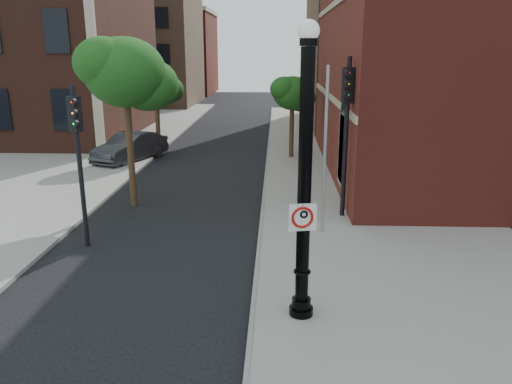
{
  "coord_description": "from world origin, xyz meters",
  "views": [
    {
      "loc": [
        2.54,
        -9.31,
        5.59
      ],
      "look_at": [
        2.06,
        2.0,
        2.35
      ],
      "focal_mm": 35.0,
      "sensor_mm": 36.0,
      "label": 1
    }
  ],
  "objects_px": {
    "parked_car": "(130,147)",
    "no_parking_sign": "(303,217)",
    "lamppost": "(304,193)",
    "traffic_signal_right": "(347,112)",
    "traffic_signal_left": "(77,141)"
  },
  "relations": [
    {
      "from": "parked_car",
      "to": "no_parking_sign",
      "type": "bearing_deg",
      "value": -39.63
    },
    {
      "from": "lamppost",
      "to": "parked_car",
      "type": "distance_m",
      "value": 17.6
    },
    {
      "from": "parked_car",
      "to": "traffic_signal_right",
      "type": "distance_m",
      "value": 13.47
    },
    {
      "from": "no_parking_sign",
      "to": "traffic_signal_right",
      "type": "distance_m",
      "value": 7.2
    },
    {
      "from": "lamppost",
      "to": "traffic_signal_right",
      "type": "bearing_deg",
      "value": 75.81
    },
    {
      "from": "no_parking_sign",
      "to": "parked_car",
      "type": "relative_size",
      "value": 0.13
    },
    {
      "from": "no_parking_sign",
      "to": "traffic_signal_right",
      "type": "relative_size",
      "value": 0.11
    },
    {
      "from": "traffic_signal_left",
      "to": "traffic_signal_right",
      "type": "relative_size",
      "value": 0.87
    },
    {
      "from": "lamppost",
      "to": "traffic_signal_right",
      "type": "relative_size",
      "value": 1.14
    },
    {
      "from": "traffic_signal_left",
      "to": "traffic_signal_right",
      "type": "bearing_deg",
      "value": 41.81
    },
    {
      "from": "parked_car",
      "to": "traffic_signal_left",
      "type": "distance_m",
      "value": 12.0
    },
    {
      "from": "lamppost",
      "to": "traffic_signal_left",
      "type": "distance_m",
      "value": 7.25
    },
    {
      "from": "no_parking_sign",
      "to": "traffic_signal_left",
      "type": "xyz_separation_m",
      "value": [
        -6.09,
        4.04,
        0.78
      ]
    },
    {
      "from": "no_parking_sign",
      "to": "parked_car",
      "type": "bearing_deg",
      "value": 106.74
    },
    {
      "from": "parked_car",
      "to": "lamppost",
      "type": "bearing_deg",
      "value": -39.31
    }
  ]
}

